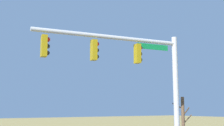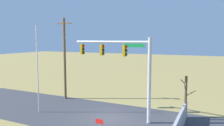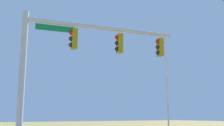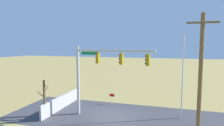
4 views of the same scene
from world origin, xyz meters
name	(u,v)px [view 4 (image 4 of 4)]	position (x,y,z in m)	size (l,w,h in m)	color
ground_plane	(112,116)	(0.00, 0.00, 0.00)	(160.00, 160.00, 0.00)	#9E894C
road_surface	(155,121)	(-4.00, 0.00, 0.01)	(28.00, 8.00, 0.01)	#3D3D42
sidewalk_corner	(70,113)	(4.35, 0.37, 0.00)	(6.00, 6.00, 0.01)	#B7B5AD
retaining_fence	(61,102)	(5.80, -0.43, 0.69)	(0.20, 6.82, 1.38)	#A8A8AD
signal_mast	(98,67)	(1.11, 0.74, 4.76)	(7.48, 1.44, 6.63)	#B2B5BA
flagpole	(182,77)	(-6.23, -1.33, 3.86)	(0.10, 0.10, 7.72)	silver
utility_pole	(200,79)	(-6.93, 3.42, 4.56)	(1.90, 0.26, 8.78)	brown
bare_tree	(44,99)	(5.81, 2.29, 1.86)	(1.27, 1.02, 3.60)	brown
open_sign	(112,96)	(1.06, -3.42, 0.91)	(0.56, 0.04, 1.22)	silver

